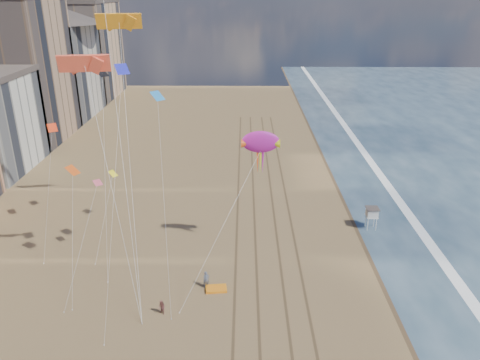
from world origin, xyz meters
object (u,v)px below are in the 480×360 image
Objects in this scene: lifeguard_stand at (372,213)px; grounded_kite at (216,289)px; kite_flyer_b at (162,308)px; kite_flyer_a at (206,280)px; show_kite at (260,142)px.

grounded_kite is at bearing -144.88° from lifeguard_stand.
kite_flyer_b reaches higher than grounded_kite.
lifeguard_stand reaches higher than kite_flyer_b.
kite_flyer_b is (-24.97, -18.04, -1.54)m from lifeguard_stand.
lifeguard_stand reaches higher than kite_flyer_a.
lifeguard_stand is 24.38m from grounded_kite.
grounded_kite is 16.46m from show_kite.
grounded_kite is 1.45m from kite_flyer_a.
lifeguard_stand is 1.36× the size of grounded_kite.
lifeguard_stand reaches higher than grounded_kite.
grounded_kite is 1.42× the size of kite_flyer_b.
kite_flyer_a is at bearing -131.32° from show_kite.
lifeguard_stand is at bearing 3.36° from kite_flyer_a.
kite_flyer_b is at bearing -144.15° from lifeguard_stand.
grounded_kite is at bearing -52.67° from kite_flyer_a.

